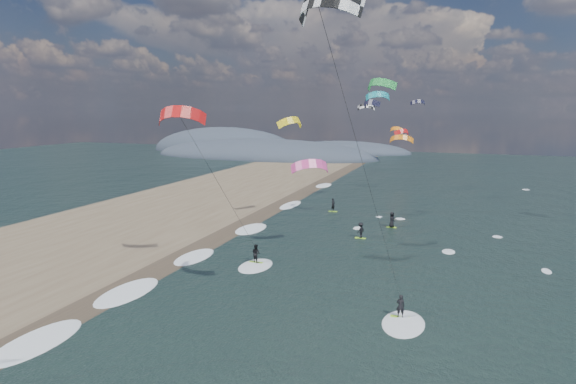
% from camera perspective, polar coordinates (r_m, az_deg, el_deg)
% --- Properties ---
extents(ground, '(260.00, 260.00, 0.00)m').
position_cam_1_polar(ground, '(27.23, -6.94, -19.07)').
color(ground, black).
rests_on(ground, ground).
extents(sand_strip, '(26.00, 240.00, 0.00)m').
position_cam_1_polar(sand_strip, '(48.63, -27.55, -6.95)').
color(sand_strip, brown).
rests_on(sand_strip, ground).
extents(wet_sand_strip, '(3.00, 240.00, 0.00)m').
position_cam_1_polar(wet_sand_strip, '(40.88, -15.87, -9.26)').
color(wet_sand_strip, '#382D23').
rests_on(wet_sand_strip, ground).
extents(coastal_hills, '(80.00, 41.00, 15.00)m').
position_cam_1_polar(coastal_hills, '(141.20, -3.63, 4.53)').
color(coastal_hills, '#3D4756').
rests_on(coastal_hills, ground).
extents(kitesurfer_near_a, '(7.62, 8.85, 19.26)m').
position_cam_1_polar(kitesurfer_near_a, '(25.44, 6.13, 12.48)').
color(kitesurfer_near_a, '#A5F82B').
rests_on(kitesurfer_near_a, ground).
extents(kitesurfer_near_b, '(6.98, 8.48, 13.96)m').
position_cam_1_polar(kitesurfer_near_b, '(37.41, -9.82, 3.20)').
color(kitesurfer_near_b, '#A5F82B').
rests_on(kitesurfer_near_b, ground).
extents(far_kitesurfers, '(9.38, 12.59, 1.79)m').
position_cam_1_polar(far_kitesurfers, '(54.04, 9.24, -3.38)').
color(far_kitesurfers, '#A5F82B').
rests_on(far_kitesurfers, ground).
extents(bg_kite_field, '(12.17, 76.32, 8.84)m').
position_cam_1_polar(bg_kite_field, '(75.29, 10.80, 8.88)').
color(bg_kite_field, yellow).
rests_on(bg_kite_field, ground).
extents(shoreline_surf, '(2.40, 79.40, 0.11)m').
position_cam_1_polar(shoreline_surf, '(44.01, -10.97, -7.68)').
color(shoreline_surf, white).
rests_on(shoreline_surf, ground).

